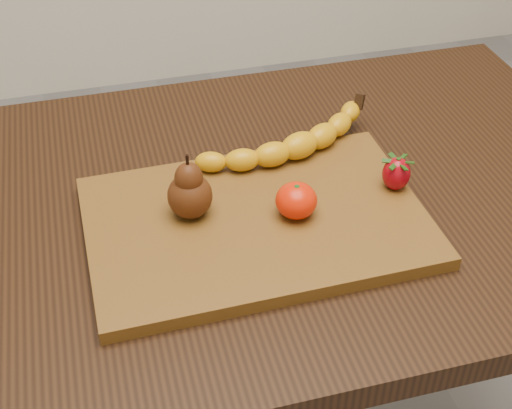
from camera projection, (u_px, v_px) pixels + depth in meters
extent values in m
cube|color=black|center=(293.00, 200.00, 1.04)|extent=(1.00, 0.70, 0.04)
cylinder|color=black|center=(26.00, 295.00, 1.42)|extent=(0.05, 0.05, 0.72)
cylinder|color=black|center=(439.00, 219.00, 1.60)|extent=(0.05, 0.05, 0.72)
cube|color=brown|center=(256.00, 222.00, 0.96)|extent=(0.45, 0.31, 0.02)
ellipsoid|color=red|center=(296.00, 200.00, 0.94)|extent=(0.06, 0.06, 0.05)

